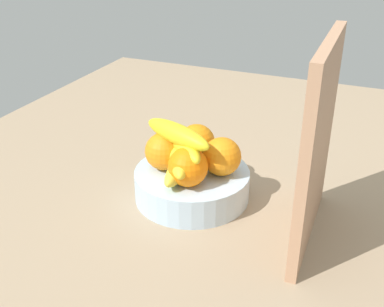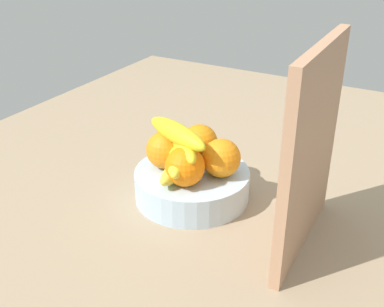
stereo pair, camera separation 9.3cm
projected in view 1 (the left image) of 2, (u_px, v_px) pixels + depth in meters
The scene contains 8 objects.
ground_plane at pixel (198, 215), 96.36cm from camera, with size 180.00×140.00×3.00cm, color #9C8468.
fruit_bowl at pixel (192, 184), 98.33cm from camera, with size 23.43×23.43×6.07cm, color silver.
orange_front_left at pixel (222, 157), 94.32cm from camera, with size 7.68×7.68×7.68cm, color orange.
orange_front_right at pixel (197, 142), 100.08cm from camera, with size 7.68×7.68×7.68cm, color orange.
orange_center at pixel (164, 151), 96.39cm from camera, with size 7.68×7.68×7.68cm, color orange.
orange_back_left at pixel (188, 167), 90.55cm from camera, with size 7.68×7.68×7.68cm, color orange.
banana_bunch at pixel (181, 150), 93.71cm from camera, with size 17.89×17.19×10.60cm.
cutting_board at pixel (317, 147), 79.70cm from camera, with size 28.00×1.80×36.00cm, color tan.
Camera 1 is at (74.34, 30.28, 53.24)cm, focal length 44.91 mm.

